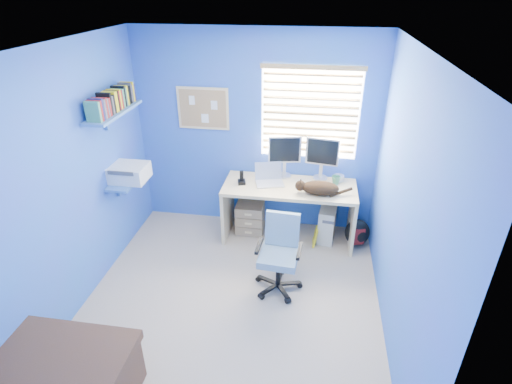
% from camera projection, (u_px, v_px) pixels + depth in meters
% --- Properties ---
extents(floor, '(3.00, 3.20, 0.00)m').
position_uv_depth(floor, '(232.00, 301.00, 4.14)').
color(floor, tan).
rests_on(floor, ground).
extents(ceiling, '(3.00, 3.20, 0.00)m').
position_uv_depth(ceiling, '(223.00, 47.00, 2.96)').
color(ceiling, white).
rests_on(ceiling, wall_back).
extents(wall_back, '(3.00, 0.01, 2.50)m').
position_uv_depth(wall_back, '(256.00, 134.00, 4.94)').
color(wall_back, blue).
rests_on(wall_back, ground).
extents(wall_front, '(3.00, 0.01, 2.50)m').
position_uv_depth(wall_front, '(164.00, 335.00, 2.15)').
color(wall_front, blue).
rests_on(wall_front, ground).
extents(wall_left, '(0.01, 3.20, 2.50)m').
position_uv_depth(wall_left, '(72.00, 183.00, 3.75)').
color(wall_left, blue).
rests_on(wall_left, ground).
extents(wall_right, '(0.01, 3.20, 2.50)m').
position_uv_depth(wall_right, '(403.00, 208.00, 3.34)').
color(wall_right, blue).
rests_on(wall_right, ground).
extents(desk, '(1.60, 0.65, 0.74)m').
position_uv_depth(desk, '(289.00, 212.00, 4.99)').
color(desk, beige).
rests_on(desk, floor).
extents(laptop, '(0.39, 0.34, 0.22)m').
position_uv_depth(laptop, '(270.00, 176.00, 4.81)').
color(laptop, silver).
rests_on(laptop, desk).
extents(monitor_left, '(0.42, 0.20, 0.54)m').
position_uv_depth(monitor_left, '(285.00, 157.00, 4.92)').
color(monitor_left, silver).
rests_on(monitor_left, desk).
extents(monitor_right, '(0.41, 0.18, 0.54)m').
position_uv_depth(monitor_right, '(322.00, 159.00, 4.87)').
color(monitor_right, silver).
rests_on(monitor_right, desk).
extents(phone, '(0.12, 0.13, 0.17)m').
position_uv_depth(phone, '(242.00, 177.00, 4.83)').
color(phone, black).
rests_on(phone, desk).
extents(mug, '(0.10, 0.09, 0.10)m').
position_uv_depth(mug, '(336.00, 180.00, 4.84)').
color(mug, '#40855B').
rests_on(mug, desk).
extents(cd_spindle, '(0.13, 0.13, 0.07)m').
position_uv_depth(cd_spindle, '(339.00, 178.00, 4.93)').
color(cd_spindle, silver).
rests_on(cd_spindle, desk).
extents(cat, '(0.44, 0.23, 0.16)m').
position_uv_depth(cat, '(320.00, 188.00, 4.60)').
color(cat, black).
rests_on(cat, desk).
extents(tower_pc, '(0.24, 0.46, 0.45)m').
position_uv_depth(tower_pc, '(327.00, 222.00, 5.06)').
color(tower_pc, beige).
rests_on(tower_pc, floor).
extents(drawer_boxes, '(0.35, 0.28, 0.41)m').
position_uv_depth(drawer_boxes, '(250.00, 218.00, 5.19)').
color(drawer_boxes, tan).
rests_on(drawer_boxes, floor).
extents(yellow_book, '(0.03, 0.17, 0.24)m').
position_uv_depth(yellow_book, '(315.00, 236.00, 4.96)').
color(yellow_book, yellow).
rests_on(yellow_book, floor).
extents(backpack, '(0.36, 0.31, 0.35)m').
position_uv_depth(backpack, '(357.00, 232.00, 4.93)').
color(backpack, black).
rests_on(backpack, floor).
extents(office_chair, '(0.51, 0.51, 0.83)m').
position_uv_depth(office_chair, '(279.00, 263.00, 4.20)').
color(office_chair, black).
rests_on(office_chair, floor).
extents(window_blinds, '(1.15, 0.05, 1.10)m').
position_uv_depth(window_blinds, '(310.00, 114.00, 4.68)').
color(window_blinds, white).
rests_on(window_blinds, ground).
extents(corkboard, '(0.64, 0.02, 0.52)m').
position_uv_depth(corkboard, '(203.00, 109.00, 4.87)').
color(corkboard, beige).
rests_on(corkboard, ground).
extents(wall_shelves, '(0.42, 0.90, 1.05)m').
position_uv_depth(wall_shelves, '(120.00, 138.00, 4.30)').
color(wall_shelves, '#4375B8').
rests_on(wall_shelves, ground).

